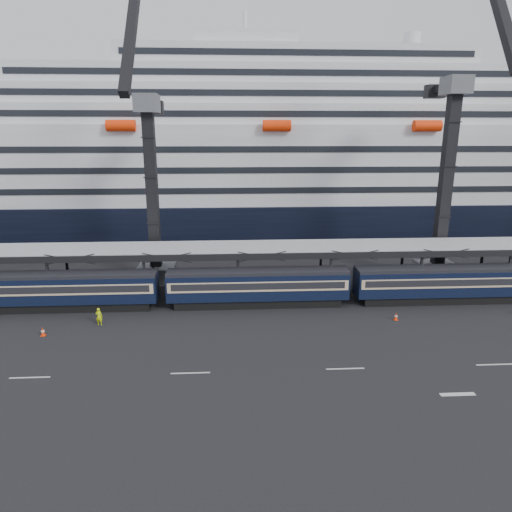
# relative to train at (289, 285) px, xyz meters

# --- Properties ---
(ground) EXTENTS (260.00, 260.00, 0.00)m
(ground) POSITION_rel_train_xyz_m (4.65, -10.00, -2.20)
(ground) COLOR black
(ground) RESTS_ON ground
(lane_markings) EXTENTS (111.00, 4.27, 0.02)m
(lane_markings) POSITION_rel_train_xyz_m (12.80, -15.23, -2.19)
(lane_markings) COLOR beige
(lane_markings) RESTS_ON ground
(train) EXTENTS (133.05, 3.00, 4.05)m
(train) POSITION_rel_train_xyz_m (0.00, 0.00, 0.00)
(train) COLOR black
(train) RESTS_ON ground
(canopy) EXTENTS (130.00, 6.25, 5.53)m
(canopy) POSITION_rel_train_xyz_m (4.65, 4.00, 3.05)
(canopy) COLOR gray
(canopy) RESTS_ON ground
(cruise_ship) EXTENTS (214.09, 28.84, 34.00)m
(cruise_ship) POSITION_rel_train_xyz_m (3.57, 35.99, 10.14)
(cruise_ship) COLOR black
(cruise_ship) RESTS_ON ground
(crane_dark_near) EXTENTS (4.50, 17.75, 35.08)m
(crane_dark_near) POSITION_rel_train_xyz_m (-15.35, 8.59, 9.73)
(crane_dark_near) COLOR #53575C
(crane_dark_near) RESTS_ON ground
(crane_dark_mid) EXTENTS (4.50, 18.24, 39.64)m
(crane_dark_mid) POSITION_rel_train_xyz_m (19.65, 7.59, 11.16)
(crane_dark_mid) COLOR #53575C
(crane_dark_mid) RESTS_ON ground
(worker) EXTENTS (0.67, 0.47, 1.73)m
(worker) POSITION_rel_train_xyz_m (-18.78, -4.36, -1.33)
(worker) COLOR #CFE80C
(worker) RESTS_ON ground
(traffic_cone_c) EXTENTS (0.42, 0.42, 0.84)m
(traffic_cone_c) POSITION_rel_train_xyz_m (-23.24, -6.53, -1.78)
(traffic_cone_c) COLOR #FF3208
(traffic_cone_c) RESTS_ON ground
(traffic_cone_d) EXTENTS (0.38, 0.38, 0.76)m
(traffic_cone_d) POSITION_rel_train_xyz_m (9.96, -4.74, -1.82)
(traffic_cone_d) COLOR #FF3208
(traffic_cone_d) RESTS_ON ground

